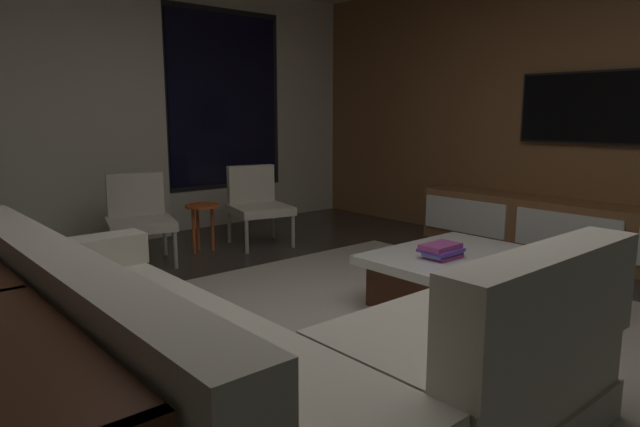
# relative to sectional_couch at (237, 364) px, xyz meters

# --- Properties ---
(floor) EXTENTS (9.20, 9.20, 0.00)m
(floor) POSITION_rel_sectional_couch_xyz_m (1.00, 0.23, -0.29)
(floor) COLOR #332B26
(back_wall_with_window) EXTENTS (6.60, 0.30, 2.70)m
(back_wall_with_window) POSITION_rel_sectional_couch_xyz_m (0.94, 3.84, 1.05)
(back_wall_with_window) COLOR beige
(back_wall_with_window) RESTS_ON floor
(media_wall) EXTENTS (0.12, 7.80, 2.70)m
(media_wall) POSITION_rel_sectional_couch_xyz_m (4.06, 0.23, 1.06)
(media_wall) COLOR brown
(media_wall) RESTS_ON floor
(area_rug) EXTENTS (3.20, 3.80, 0.01)m
(area_rug) POSITION_rel_sectional_couch_xyz_m (1.35, 0.13, -0.28)
(area_rug) COLOR #ADA391
(area_rug) RESTS_ON floor
(sectional_couch) EXTENTS (1.98, 2.50, 0.82)m
(sectional_couch) POSITION_rel_sectional_couch_xyz_m (0.00, 0.00, 0.00)
(sectional_couch) COLOR #B1A997
(sectional_couch) RESTS_ON floor
(coffee_table) EXTENTS (1.16, 1.16, 0.36)m
(coffee_table) POSITION_rel_sectional_couch_xyz_m (1.98, 0.20, -0.10)
(coffee_table) COLOR #472617
(coffee_table) RESTS_ON floor
(book_stack_on_coffee_table) EXTENTS (0.28, 0.21, 0.10)m
(book_stack_on_coffee_table) POSITION_rel_sectional_couch_xyz_m (1.80, 0.33, 0.12)
(book_stack_on_coffee_table) COLOR #D146A0
(book_stack_on_coffee_table) RESTS_ON coffee_table
(accent_chair_near_window) EXTENTS (0.65, 0.67, 0.78)m
(accent_chair_near_window) POSITION_rel_sectional_couch_xyz_m (2.00, 2.75, 0.14)
(accent_chair_near_window) COLOR #B2ADA0
(accent_chair_near_window) RESTS_ON floor
(accent_chair_by_curtain) EXTENTS (0.67, 0.69, 0.78)m
(accent_chair_by_curtain) POSITION_rel_sectional_couch_xyz_m (0.81, 2.82, 0.14)
(accent_chair_by_curtain) COLOR #B2ADA0
(accent_chair_by_curtain) RESTS_ON floor
(side_stool) EXTENTS (0.32, 0.32, 0.46)m
(side_stool) POSITION_rel_sectional_couch_xyz_m (1.40, 2.79, 0.08)
(side_stool) COLOR #BF4C1E
(side_stool) RESTS_ON floor
(media_console) EXTENTS (0.46, 3.10, 0.52)m
(media_console) POSITION_rel_sectional_couch_xyz_m (3.77, 0.28, -0.04)
(media_console) COLOR brown
(media_console) RESTS_ON floor
(mounted_tv) EXTENTS (0.05, 1.11, 0.64)m
(mounted_tv) POSITION_rel_sectional_couch_xyz_m (3.96, 0.48, 1.06)
(mounted_tv) COLOR black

